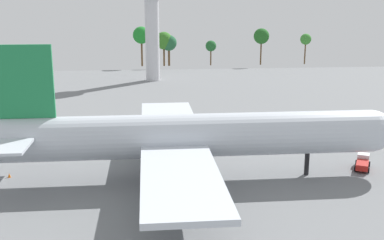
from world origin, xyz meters
TOP-DOWN VIEW (x-y plane):
  - ground_plane at (0.00, 0.00)m, footprint 240.31×240.31m
  - cargo_airplane at (-0.17, -0.00)m, footprint 60.08×52.90m
  - pushback_tractor at (27.09, 1.88)m, footprint 3.96×5.37m
  - maintenance_van at (32.72, 22.40)m, footprint 2.89×5.41m
  - safety_cone_nose at (27.03, 1.82)m, footprint 0.55×0.55m
  - safety_cone_tail at (-27.03, 3.18)m, footprint 0.45×0.45m
  - control_tower at (-4.02, 93.55)m, footprint 8.83×8.83m
  - tree_line_backdrop at (12.74, 131.54)m, footprint 75.29×7.19m

SIDE VIEW (x-z plane):
  - ground_plane at x=0.00m, z-range 0.00..0.00m
  - safety_cone_tail at x=-27.03m, z-range 0.00..0.64m
  - safety_cone_nose at x=27.03m, z-range 0.00..0.79m
  - pushback_tractor at x=27.09m, z-range -0.01..1.95m
  - maintenance_van at x=32.72m, z-range -0.03..2.57m
  - cargo_airplane at x=-0.17m, z-range -3.41..16.45m
  - tree_line_backdrop at x=12.74m, z-range 2.73..18.96m
  - control_tower at x=-4.02m, z-range 3.32..35.59m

